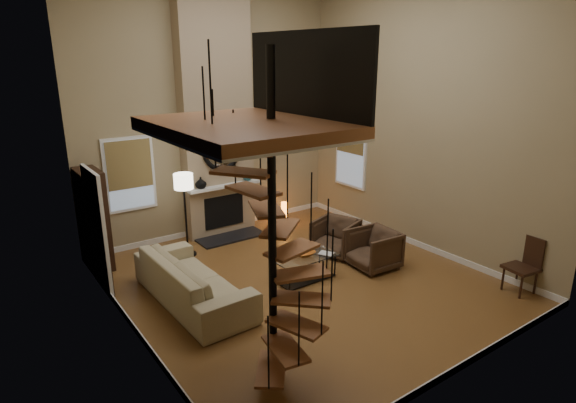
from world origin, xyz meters
TOP-DOWN VIEW (x-y plane):
  - ground at (0.00, 0.00)m, footprint 6.00×6.50m
  - back_wall at (0.00, 3.25)m, footprint 6.00×0.02m
  - front_wall at (0.00, -3.25)m, footprint 6.00×0.02m
  - left_wall at (-3.00, 0.00)m, footprint 0.02×6.50m
  - right_wall at (3.00, 0.00)m, footprint 0.02×6.50m
  - baseboard_back at (0.00, 3.24)m, footprint 6.00×0.02m
  - baseboard_front at (0.00, -3.24)m, footprint 6.00×0.02m
  - baseboard_left at (-2.99, 0.00)m, footprint 0.02×6.50m
  - baseboard_right at (2.99, 0.00)m, footprint 0.02×6.50m
  - chimney_breast at (0.00, 3.06)m, footprint 1.60×0.38m
  - hearth at (0.00, 2.57)m, footprint 1.50×0.60m
  - firebox at (0.00, 2.86)m, footprint 0.95×0.02m
  - mantel at (0.00, 2.78)m, footprint 1.70×0.18m
  - mirror_frame at (0.00, 2.84)m, footprint 0.94×0.10m
  - mirror_disc at (0.00, 2.85)m, footprint 0.80×0.01m
  - vase_left at (-0.55, 2.82)m, footprint 0.24×0.24m
  - vase_right at (0.60, 2.82)m, footprint 0.20×0.20m
  - window_back at (-1.90, 3.22)m, footprint 1.02×0.06m
  - window_right at (2.97, 2.00)m, footprint 0.06×1.02m
  - entry_door at (-2.95, 1.80)m, footprint 0.10×1.05m
  - loft at (-2.04, -1.80)m, footprint 1.70×2.20m
  - spiral_stair at (-1.78, -1.79)m, footprint 1.47×1.47m
  - hutch at (-2.79, 2.78)m, footprint 0.40×0.85m
  - sofa at (-1.90, 0.45)m, footprint 1.08×2.63m
  - armchair_near at (1.40, 0.62)m, footprint 1.04×1.03m
  - armchair_far at (1.57, -0.33)m, footprint 0.90×0.88m
  - coffee_table at (0.10, -0.00)m, footprint 1.16×0.59m
  - bowl at (0.10, 0.05)m, footprint 0.38×0.38m
  - book at (0.45, -0.15)m, footprint 0.29×0.31m
  - floor_lamp at (-1.17, 2.27)m, footprint 0.38×0.38m
  - accent_lamp at (1.54, 2.71)m, footprint 0.15×0.15m
  - side_chair at (2.89, -2.51)m, footprint 0.54×0.54m

SIDE VIEW (x-z plane):
  - ground at x=0.00m, z-range -0.01..0.00m
  - hearth at x=0.00m, z-range 0.00..0.04m
  - baseboard_back at x=0.00m, z-range 0.00..0.12m
  - baseboard_front at x=0.00m, z-range 0.00..0.12m
  - baseboard_left at x=-2.99m, z-range 0.00..0.12m
  - baseboard_right at x=2.99m, z-range 0.00..0.12m
  - accent_lamp at x=1.54m, z-range -0.02..0.52m
  - coffee_table at x=0.10m, z-range 0.06..0.50m
  - armchair_near at x=1.40m, z-range -0.02..0.73m
  - armchair_far at x=1.57m, z-range -0.03..0.74m
  - sofa at x=-1.90m, z-range 0.01..0.78m
  - book at x=0.45m, z-range 0.45..0.48m
  - bowl at x=0.10m, z-range 0.45..0.55m
  - side_chair at x=2.89m, z-range 0.03..1.02m
  - firebox at x=0.00m, z-range 0.19..0.91m
  - hutch at x=-2.79m, z-range 0.00..1.90m
  - entry_door at x=-2.95m, z-range -0.03..2.13m
  - mantel at x=0.00m, z-range 1.12..1.18m
  - vase_right at x=0.60m, z-range 1.18..1.39m
  - vase_left at x=-0.55m, z-range 1.18..1.43m
  - floor_lamp at x=-1.17m, z-range 0.56..2.26m
  - window_back at x=-1.90m, z-range 0.86..2.38m
  - window_right at x=2.97m, z-range 0.87..2.39m
  - spiral_stair at x=-1.78m, z-range -0.25..3.81m
  - mirror_frame at x=0.00m, z-range 1.48..2.42m
  - mirror_disc at x=0.00m, z-range 1.55..2.35m
  - back_wall at x=0.00m, z-range 0.00..5.50m
  - front_wall at x=0.00m, z-range 0.00..5.50m
  - left_wall at x=-3.00m, z-range 0.00..5.50m
  - right_wall at x=3.00m, z-range 0.00..5.50m
  - chimney_breast at x=0.00m, z-range 0.00..5.50m
  - loft at x=-2.04m, z-range 2.69..3.78m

